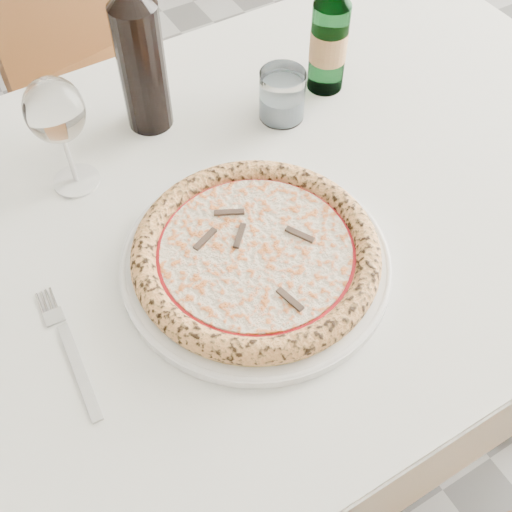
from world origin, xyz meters
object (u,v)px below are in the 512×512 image
(plate, at_px, (256,261))
(pizza, at_px, (256,253))
(beer_bottle, at_px, (329,37))
(dining_table, at_px, (222,256))
(tumbler, at_px, (282,98))
(wine_bottle, at_px, (140,55))
(wine_glass, at_px, (55,113))
(chair_far, at_px, (95,51))

(plate, distance_m, pizza, 0.02)
(pizza, bearing_deg, beer_bottle, 42.42)
(dining_table, xyz_separation_m, tumbler, (0.18, 0.13, 0.13))
(wine_bottle, bearing_deg, pizza, -90.34)
(dining_table, xyz_separation_m, wine_bottle, (0.00, 0.22, 0.21))
(dining_table, distance_m, tumbler, 0.26)
(pizza, relative_size, wine_bottle, 1.12)
(tumbler, relative_size, beer_bottle, 0.35)
(wine_glass, bearing_deg, dining_table, -47.81)
(dining_table, distance_m, wine_glass, 0.31)
(plate, relative_size, pizza, 1.10)
(chair_far, distance_m, wine_bottle, 0.65)
(dining_table, xyz_separation_m, pizza, (-0.00, -0.10, 0.12))
(wine_bottle, bearing_deg, beer_bottle, -12.82)
(dining_table, bearing_deg, wine_glass, 132.19)
(chair_far, height_order, beer_bottle, beer_bottle)
(plate, xyz_separation_m, beer_bottle, (0.29, 0.26, 0.08))
(wine_bottle, bearing_deg, plate, -90.33)
(pizza, bearing_deg, tumbler, 51.65)
(beer_bottle, bearing_deg, wine_bottle, 167.18)
(chair_far, relative_size, wine_bottle, 3.29)
(plate, bearing_deg, pizza, 147.99)
(beer_bottle, bearing_deg, tumbler, -164.78)
(chair_far, bearing_deg, beer_bottle, -71.30)
(pizza, xyz_separation_m, beer_bottle, (0.29, 0.26, 0.06))
(wine_glass, bearing_deg, tumbler, -4.79)
(tumbler, bearing_deg, plate, -128.35)
(dining_table, height_order, tumbler, tumbler)
(plate, distance_m, tumbler, 0.30)
(dining_table, bearing_deg, beer_bottle, 29.38)
(dining_table, distance_m, chair_far, 0.78)
(dining_table, height_order, wine_bottle, wine_bottle)
(pizza, bearing_deg, chair_far, 84.75)
(chair_far, bearing_deg, plate, -95.25)
(dining_table, height_order, beer_bottle, beer_bottle)
(beer_bottle, relative_size, wine_bottle, 0.80)
(tumbler, bearing_deg, dining_table, -144.19)
(chair_far, relative_size, plate, 2.66)
(pizza, xyz_separation_m, tumbler, (0.18, 0.23, 0.01))
(dining_table, relative_size, wine_glass, 7.88)
(tumbler, bearing_deg, wine_bottle, 153.30)
(tumbler, relative_size, wine_bottle, 0.28)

